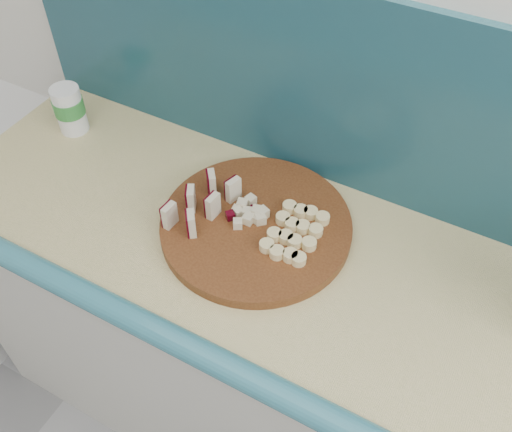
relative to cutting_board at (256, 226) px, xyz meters
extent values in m
cube|color=silver|center=(0.21, 0.26, 0.38)|extent=(3.60, 0.04, 2.60)
cube|color=silver|center=(0.31, -0.04, -0.48)|extent=(2.20, 0.60, 0.88)
cube|color=#D1C57A|center=(0.31, -0.04, -0.03)|extent=(2.20, 0.60, 0.03)
cube|color=teal|center=(0.31, -0.34, -0.03)|extent=(2.20, 0.06, 0.03)
cube|color=teal|center=(0.31, 0.25, 0.24)|extent=(2.20, 0.02, 0.50)
cylinder|color=#48240F|center=(0.00, 0.00, 0.00)|extent=(0.48, 0.48, 0.03)
cube|color=beige|center=(-0.17, -0.10, 0.04)|extent=(0.02, 0.04, 0.06)
cube|color=#430411|center=(-0.18, -0.10, 0.04)|extent=(0.01, 0.04, 0.06)
cube|color=beige|center=(-0.15, -0.03, 0.04)|extent=(0.02, 0.04, 0.06)
cube|color=#430411|center=(-0.16, -0.03, 0.04)|extent=(0.01, 0.04, 0.06)
cube|color=beige|center=(-0.14, 0.04, 0.04)|extent=(0.02, 0.04, 0.06)
cube|color=#430411|center=(-0.15, 0.03, 0.04)|extent=(0.01, 0.04, 0.06)
cube|color=beige|center=(-0.11, -0.10, 0.04)|extent=(0.02, 0.04, 0.06)
cube|color=#430411|center=(-0.12, -0.10, 0.04)|extent=(0.01, 0.04, 0.06)
cube|color=beige|center=(-0.10, -0.03, 0.04)|extent=(0.02, 0.04, 0.06)
cube|color=#430411|center=(-0.11, -0.03, 0.04)|extent=(0.01, 0.04, 0.06)
cube|color=beige|center=(-0.08, 0.04, 0.04)|extent=(0.02, 0.04, 0.06)
cube|color=#430411|center=(-0.09, 0.04, 0.04)|extent=(0.01, 0.04, 0.06)
cube|color=beige|center=(-0.02, 0.00, 0.03)|extent=(0.02, 0.02, 0.02)
cube|color=beige|center=(-0.01, 0.01, 0.03)|extent=(0.02, 0.02, 0.02)
cube|color=#430411|center=(-0.01, 0.02, 0.03)|extent=(0.02, 0.02, 0.02)
cube|color=beige|center=(-0.03, 0.01, 0.03)|extent=(0.02, 0.02, 0.02)
cube|color=beige|center=(-0.03, 0.02, 0.03)|extent=(0.02, 0.02, 0.02)
cube|color=beige|center=(-0.05, 0.02, 0.03)|extent=(0.02, 0.02, 0.02)
cube|color=beige|center=(-0.04, 0.00, 0.03)|extent=(0.02, 0.02, 0.02)
cube|color=beige|center=(-0.05, 0.00, 0.03)|extent=(0.02, 0.02, 0.02)
cube|color=#430411|center=(-0.05, -0.02, 0.03)|extent=(0.02, 0.02, 0.02)
cube|color=beige|center=(-0.04, -0.02, 0.03)|extent=(0.02, 0.02, 0.02)
cube|color=beige|center=(-0.03, -0.03, 0.03)|extent=(0.02, 0.02, 0.02)
cube|color=beige|center=(-0.02, -0.01, 0.03)|extent=(0.02, 0.02, 0.02)
cube|color=beige|center=(-0.01, -0.02, 0.03)|extent=(0.02, 0.02, 0.02)
cube|color=beige|center=(0.00, -0.01, 0.03)|extent=(0.02, 0.02, 0.02)
cylinder|color=#F3DA94|center=(0.06, -0.06, 0.02)|extent=(0.03, 0.03, 0.02)
cylinder|color=#F3DA94|center=(0.09, -0.06, 0.02)|extent=(0.03, 0.03, 0.02)
cylinder|color=#F3DA94|center=(0.11, -0.06, 0.02)|extent=(0.03, 0.03, 0.02)
cylinder|color=#F3DA94|center=(0.14, -0.06, 0.02)|extent=(0.03, 0.03, 0.02)
cylinder|color=#F3DA94|center=(0.06, -0.02, 0.02)|extent=(0.03, 0.03, 0.02)
cylinder|color=#F3DA94|center=(0.08, -0.02, 0.02)|extent=(0.03, 0.03, 0.02)
cylinder|color=#F3DA94|center=(0.11, -0.02, 0.02)|extent=(0.03, 0.03, 0.02)
cylinder|color=#F3DA94|center=(0.14, -0.01, 0.02)|extent=(0.03, 0.03, 0.02)
cylinder|color=#F3DA94|center=(0.05, 0.03, 0.02)|extent=(0.03, 0.03, 0.02)
cylinder|color=#F3DA94|center=(0.08, 0.03, 0.02)|extent=(0.03, 0.03, 0.02)
cylinder|color=#F3DA94|center=(0.11, 0.03, 0.02)|extent=(0.03, 0.03, 0.02)
cylinder|color=#F3DA94|center=(0.14, 0.03, 0.02)|extent=(0.03, 0.03, 0.02)
cylinder|color=#F3DA94|center=(0.05, 0.07, 0.02)|extent=(0.03, 0.03, 0.02)
cylinder|color=#F3DA94|center=(0.08, 0.07, 0.02)|extent=(0.03, 0.03, 0.02)
cylinder|color=#F3DA94|center=(0.11, 0.07, 0.02)|extent=(0.03, 0.03, 0.02)
cylinder|color=#F3DA94|center=(0.13, 0.08, 0.02)|extent=(0.03, 0.03, 0.02)
cylinder|color=white|center=(-0.63, 0.09, 0.05)|extent=(0.08, 0.08, 0.13)
cylinder|color=#338D3A|center=(-0.63, 0.09, 0.06)|extent=(0.08, 0.08, 0.04)
cube|color=gold|center=(-0.11, 0.10, -0.01)|extent=(0.08, 0.17, 0.01)
cube|color=gold|center=(-0.05, 0.12, -0.01)|extent=(0.09, 0.17, 0.01)
cube|color=gold|center=(0.00, 0.09, -0.01)|extent=(0.15, 0.14, 0.01)
camera|label=1|loc=(0.42, -0.77, 1.01)|focal=40.00mm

